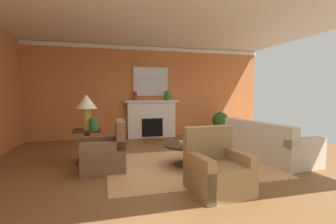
{
  "coord_description": "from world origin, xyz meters",
  "views": [
    {
      "loc": [
        -1.45,
        -4.8,
        1.46
      ],
      "look_at": [
        0.14,
        1.16,
        1.0
      ],
      "focal_mm": 25.96,
      "sensor_mm": 36.0,
      "label": 1
    }
  ],
  "objects_px": {
    "sofa": "(267,145)",
    "side_table": "(87,143)",
    "vase_on_side_table": "(94,124)",
    "potted_plant": "(220,122)",
    "armchair_near_window": "(106,154)",
    "table_lamp": "(86,105)",
    "mantel_mirror": "(151,82)",
    "vase_mantel_left": "(135,96)",
    "vase_mantel_right": "(168,96)",
    "armchair_facing_fireplace": "(217,171)",
    "fireplace": "(152,120)",
    "coffee_table": "(188,149)"
  },
  "relations": [
    {
      "from": "sofa",
      "to": "side_table",
      "type": "xyz_separation_m",
      "value": [
        -3.92,
        0.76,
        0.1
      ]
    },
    {
      "from": "vase_on_side_table",
      "to": "sofa",
      "type": "bearing_deg",
      "value": -9.66
    },
    {
      "from": "sofa",
      "to": "potted_plant",
      "type": "height_order",
      "value": "sofa"
    },
    {
      "from": "armchair_near_window",
      "to": "table_lamp",
      "type": "relative_size",
      "value": 1.27
    },
    {
      "from": "mantel_mirror",
      "to": "armchair_near_window",
      "type": "bearing_deg",
      "value": -114.68
    },
    {
      "from": "vase_mantel_left",
      "to": "mantel_mirror",
      "type": "bearing_deg",
      "value": 17.18
    },
    {
      "from": "vase_mantel_right",
      "to": "potted_plant",
      "type": "bearing_deg",
      "value": -10.63
    },
    {
      "from": "armchair_near_window",
      "to": "vase_on_side_table",
      "type": "xyz_separation_m",
      "value": [
        -0.23,
        0.56,
        0.52
      ]
    },
    {
      "from": "armchair_near_window",
      "to": "armchair_facing_fireplace",
      "type": "xyz_separation_m",
      "value": [
        1.59,
        -1.51,
        0.0
      ]
    },
    {
      "from": "fireplace",
      "to": "potted_plant",
      "type": "xyz_separation_m",
      "value": [
        2.34,
        -0.39,
        -0.1
      ]
    },
    {
      "from": "armchair_near_window",
      "to": "armchair_facing_fireplace",
      "type": "height_order",
      "value": "same"
    },
    {
      "from": "vase_on_side_table",
      "to": "vase_mantel_left",
      "type": "relative_size",
      "value": 0.86
    },
    {
      "from": "armchair_facing_fireplace",
      "to": "coffee_table",
      "type": "xyz_separation_m",
      "value": [
        0.02,
        1.35,
        0.03
      ]
    },
    {
      "from": "sofa",
      "to": "vase_mantel_right",
      "type": "bearing_deg",
      "value": 114.34
    },
    {
      "from": "mantel_mirror",
      "to": "armchair_facing_fireplace",
      "type": "xyz_separation_m",
      "value": [
        0.07,
        -4.84,
        -1.57
      ]
    },
    {
      "from": "side_table",
      "to": "armchair_facing_fireplace",
      "type": "bearing_deg",
      "value": -48.09
    },
    {
      "from": "fireplace",
      "to": "mantel_mirror",
      "type": "bearing_deg",
      "value": 90.0
    },
    {
      "from": "armchair_near_window",
      "to": "side_table",
      "type": "relative_size",
      "value": 1.36
    },
    {
      "from": "armchair_near_window",
      "to": "side_table",
      "type": "bearing_deg",
      "value": 118.79
    },
    {
      "from": "sofa",
      "to": "vase_mantel_right",
      "type": "xyz_separation_m",
      "value": [
        -1.46,
        3.23,
        1.11
      ]
    },
    {
      "from": "armchair_facing_fireplace",
      "to": "table_lamp",
      "type": "height_order",
      "value": "table_lamp"
    },
    {
      "from": "vase_mantel_right",
      "to": "vase_mantel_left",
      "type": "bearing_deg",
      "value": 180.0
    },
    {
      "from": "coffee_table",
      "to": "vase_mantel_right",
      "type": "xyz_separation_m",
      "value": [
        0.46,
        3.31,
        1.07
      ]
    },
    {
      "from": "coffee_table",
      "to": "vase_mantel_left",
      "type": "distance_m",
      "value": 3.54
    },
    {
      "from": "coffee_table",
      "to": "vase_mantel_right",
      "type": "bearing_deg",
      "value": 82.1
    },
    {
      "from": "sofa",
      "to": "coffee_table",
      "type": "distance_m",
      "value": 1.92
    },
    {
      "from": "fireplace",
      "to": "sofa",
      "type": "distance_m",
      "value": 3.86
    },
    {
      "from": "armchair_facing_fireplace",
      "to": "mantel_mirror",
      "type": "bearing_deg",
      "value": 90.79
    },
    {
      "from": "table_lamp",
      "to": "vase_on_side_table",
      "type": "height_order",
      "value": "table_lamp"
    },
    {
      "from": "fireplace",
      "to": "side_table",
      "type": "height_order",
      "value": "fireplace"
    },
    {
      "from": "armchair_near_window",
      "to": "coffee_table",
      "type": "height_order",
      "value": "armchair_near_window"
    },
    {
      "from": "side_table",
      "to": "table_lamp",
      "type": "bearing_deg",
      "value": -165.96
    },
    {
      "from": "mantel_mirror",
      "to": "table_lamp",
      "type": "xyz_separation_m",
      "value": [
        -1.9,
        -2.64,
        -0.65
      ]
    },
    {
      "from": "mantel_mirror",
      "to": "vase_mantel_left",
      "type": "bearing_deg",
      "value": -162.82
    },
    {
      "from": "potted_plant",
      "to": "armchair_near_window",
      "type": "bearing_deg",
      "value": -143.91
    },
    {
      "from": "armchair_facing_fireplace",
      "to": "side_table",
      "type": "bearing_deg",
      "value": 131.91
    },
    {
      "from": "potted_plant",
      "to": "mantel_mirror",
      "type": "bearing_deg",
      "value": 167.8
    },
    {
      "from": "mantel_mirror",
      "to": "vase_mantel_right",
      "type": "distance_m",
      "value": 0.74
    },
    {
      "from": "sofa",
      "to": "side_table",
      "type": "relative_size",
      "value": 3.12
    },
    {
      "from": "sofa",
      "to": "vase_on_side_table",
      "type": "distance_m",
      "value": 3.86
    },
    {
      "from": "sofa",
      "to": "vase_on_side_table",
      "type": "bearing_deg",
      "value": 170.34
    },
    {
      "from": "coffee_table",
      "to": "vase_on_side_table",
      "type": "xyz_separation_m",
      "value": [
        -1.84,
        0.72,
        0.49
      ]
    },
    {
      "from": "coffee_table",
      "to": "potted_plant",
      "type": "bearing_deg",
      "value": 52.93
    },
    {
      "from": "coffee_table",
      "to": "table_lamp",
      "type": "distance_m",
      "value": 2.34
    },
    {
      "from": "side_table",
      "to": "table_lamp",
      "type": "height_order",
      "value": "table_lamp"
    },
    {
      "from": "fireplace",
      "to": "vase_mantel_right",
      "type": "relative_size",
      "value": 5.67
    },
    {
      "from": "sofa",
      "to": "side_table",
      "type": "height_order",
      "value": "sofa"
    },
    {
      "from": "armchair_facing_fireplace",
      "to": "vase_mantel_left",
      "type": "distance_m",
      "value": 4.83
    },
    {
      "from": "table_lamp",
      "to": "potted_plant",
      "type": "distance_m",
      "value": 4.81
    },
    {
      "from": "fireplace",
      "to": "armchair_near_window",
      "type": "bearing_deg",
      "value": -115.49
    }
  ]
}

